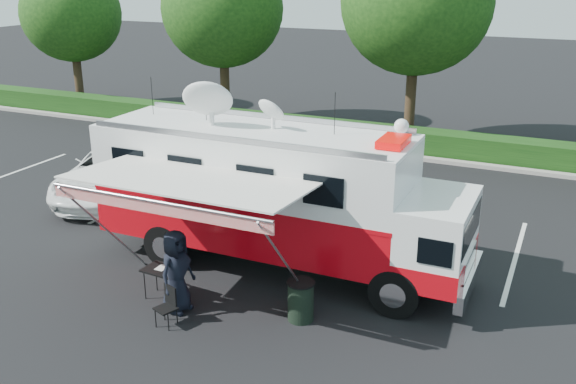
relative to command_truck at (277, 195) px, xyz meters
name	(u,v)px	position (x,y,z in m)	size (l,w,h in m)	color
ground_plane	(280,267)	(0.08, 0.00, -1.96)	(120.00, 120.00, 0.00)	black
back_border	(443,28)	(1.23, 12.90, 3.04)	(60.00, 6.14, 8.87)	#9E998E
stall_lines	(307,223)	(-0.42, 3.00, -1.96)	(24.12, 5.50, 0.01)	silver
command_truck	(277,195)	(0.00, 0.00, 0.00)	(9.54, 2.63, 4.58)	black
awning	(185,186)	(-0.85, -2.72, 0.99)	(5.21, 2.69, 3.14)	silver
white_suv	(116,195)	(-7.34, 2.69, -1.96)	(2.68, 5.81, 1.61)	white
person	(179,310)	(-1.09, -2.92, -1.96)	(0.95, 0.62, 1.94)	black
folding_table	(162,271)	(-1.71, -2.59, -1.26)	(0.92, 0.68, 0.75)	black
folding_chair	(168,303)	(-0.95, -3.49, -1.46)	(0.53, 0.56, 0.86)	black
trash_bin	(301,301)	(1.60, -2.16, -1.50)	(0.62, 0.62, 0.92)	black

